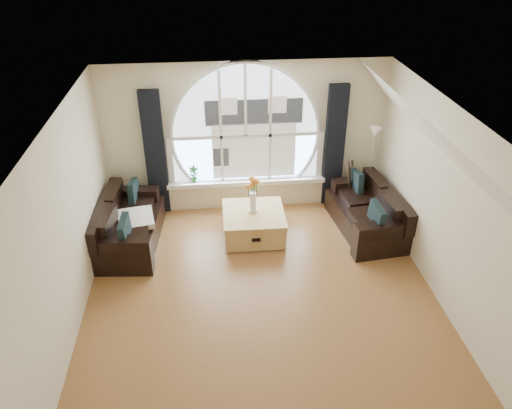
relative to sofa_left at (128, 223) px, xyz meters
name	(u,v)px	position (x,y,z in m)	size (l,w,h in m)	color
ground	(262,299)	(2.04, -1.61, -0.40)	(5.00, 5.50, 0.01)	brown
ceiling	(264,122)	(2.04, -1.61, 2.30)	(5.00, 5.50, 0.01)	silver
wall_back	(245,137)	(2.04, 1.14, 0.95)	(5.00, 0.01, 2.70)	beige
wall_front	(301,398)	(2.04, -4.36, 0.95)	(5.00, 0.01, 2.70)	beige
wall_left	(65,231)	(-0.46, -1.61, 0.95)	(0.01, 5.50, 2.70)	beige
wall_right	(448,210)	(4.54, -1.61, 0.95)	(0.01, 5.50, 2.70)	beige
attic_slope	(440,142)	(4.24, -1.61, 1.95)	(0.92, 5.50, 0.72)	silver
arched_window	(245,123)	(2.04, 1.11, 1.23)	(2.60, 0.06, 2.15)	silver
window_sill	(246,182)	(2.04, 1.04, 0.11)	(2.90, 0.22, 0.08)	white
window_frame	(246,124)	(2.04, 1.08, 1.23)	(2.76, 0.08, 2.15)	white
neighbor_house	(254,130)	(2.19, 1.09, 1.10)	(1.70, 0.02, 1.50)	silver
curtain_left	(155,154)	(0.44, 1.02, 0.75)	(0.35, 0.12, 2.30)	black
curtain_right	(334,147)	(3.64, 1.02, 0.75)	(0.35, 0.12, 2.30)	black
sofa_left	(128,223)	(0.00, 0.00, 0.00)	(0.90, 1.79, 0.80)	black
sofa_right	(367,210)	(4.03, 0.01, 0.00)	(0.88, 1.75, 0.78)	black
coffee_chest	(254,223)	(2.07, 0.01, -0.15)	(1.03, 1.03, 0.50)	#A98349
throw_blanket	(136,219)	(0.14, -0.05, 0.10)	(0.55, 0.55, 0.10)	silver
vase_flowers	(253,191)	(2.06, 0.07, 0.45)	(0.24, 0.24, 0.70)	white
floor_lamp	(370,169)	(4.26, 0.74, 0.40)	(0.24, 0.24, 1.60)	#B2B2B2
guitar	(348,184)	(3.86, 0.71, 0.13)	(0.36, 0.24, 1.06)	brown
potted_plant	(194,174)	(1.08, 1.04, 0.31)	(0.17, 0.12, 0.32)	#1E6023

